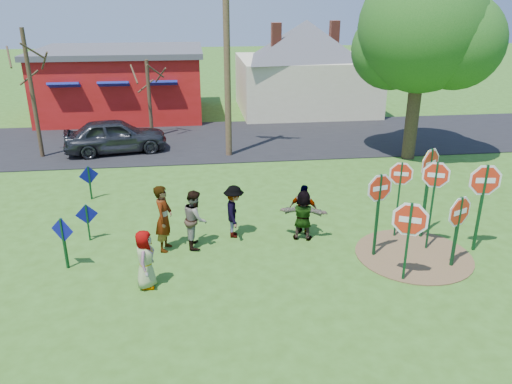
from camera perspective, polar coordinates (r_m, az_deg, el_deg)
ground at (r=14.42m, az=-0.78°, el=-6.41°), size 120.00×120.00×0.00m
road at (r=25.11m, az=-3.73°, el=5.97°), size 120.00×7.50×0.04m
dirt_patch at (r=14.70m, az=17.53°, el=-6.86°), size 3.20×3.20×0.03m
red_building at (r=31.29m, az=-14.94°, el=12.07°), size 9.40×7.69×3.90m
cream_house at (r=31.65m, az=5.67°, el=14.53°), size 9.40×9.40×6.50m
stop_sign_a at (r=12.77m, az=17.13°, el=-3.66°), size 1.10×0.51×2.28m
stop_sign_b at (r=14.96m, az=16.17°, el=1.24°), size 0.89×0.30×2.46m
stop_sign_c at (r=14.42m, az=19.73°, el=0.70°), size 0.94×0.37×2.74m
stop_sign_d at (r=15.05m, az=19.18°, el=2.25°), size 0.99×0.68×2.91m
stop_sign_e at (r=13.88m, az=22.17°, el=-2.67°), size 1.02×0.48×2.15m
stop_sign_f at (r=14.87m, az=24.61°, el=0.54°), size 1.18×0.19×2.71m
stop_sign_g at (r=13.66m, az=13.88°, el=-0.52°), size 1.01×0.30×2.54m
blue_diamond_b at (r=13.94m, az=-21.15°, el=-4.83°), size 0.62×0.34×1.46m
blue_diamond_c at (r=15.36m, az=-18.72°, el=-2.87°), size 0.63×0.13×1.15m
blue_diamond_d at (r=18.44m, az=-18.52°, el=1.42°), size 0.62×0.31×1.24m
person_a at (r=12.57m, az=-12.55°, el=-7.52°), size 0.57×0.80×1.52m
person_b at (r=14.16m, az=-10.49°, el=-2.96°), size 0.61×0.79×1.94m
person_c at (r=14.29m, az=-6.97°, el=-3.04°), size 0.68×0.85×1.70m
person_d at (r=14.77m, az=-2.53°, el=-2.24°), size 0.67×1.08×1.61m
person_e at (r=15.02m, az=5.49°, el=-2.02°), size 0.98×0.80×1.56m
person_f at (r=14.68m, az=5.40°, el=-2.65°), size 1.49×0.85×1.53m
suv at (r=23.70m, az=-15.75°, el=6.23°), size 4.76×2.56×1.54m
utility_pole at (r=21.72m, az=-3.36°, el=16.26°), size 2.16×0.71×9.04m
leafy_tree at (r=22.41m, az=18.74°, el=16.60°), size 5.72×5.22×8.13m
bare_tree_west at (r=23.61m, az=-24.47°, el=11.98°), size 1.80×1.80×5.54m
bare_tree_east at (r=25.56m, az=-12.18°, el=11.52°), size 1.80×1.80×3.87m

